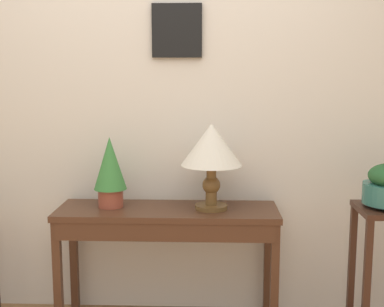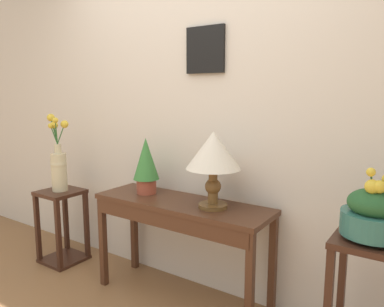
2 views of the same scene
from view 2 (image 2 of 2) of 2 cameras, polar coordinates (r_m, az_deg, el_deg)
back_wall_with_art at (r=2.69m, az=1.01°, el=8.31°), size 9.00×0.13×2.80m
console_table at (r=2.54m, az=-2.02°, el=-9.68°), size 1.27×0.41×0.72m
table_lamp at (r=2.32m, az=3.32°, el=-0.09°), size 0.35×0.35×0.49m
potted_plant_on_console at (r=2.70m, az=-7.14°, el=-1.52°), size 0.19×0.19×0.41m
pedestal_stand_left at (r=3.42m, az=-19.46°, el=-10.56°), size 0.33×0.33×0.63m
flower_vase_tall_left at (r=3.28m, az=-19.97°, el=-1.51°), size 0.21×0.14×0.65m
planter_bowl_wide_right at (r=1.89m, az=26.38°, el=-8.33°), size 0.29×0.29×0.34m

